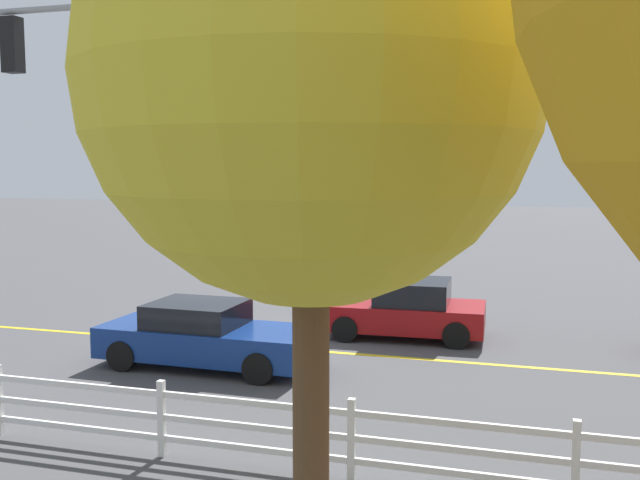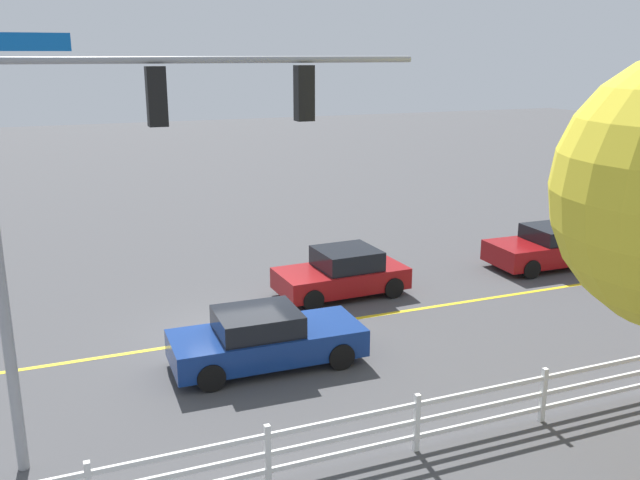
# 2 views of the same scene
# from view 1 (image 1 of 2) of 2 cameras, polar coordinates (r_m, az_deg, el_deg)

# --- Properties ---
(ground_plane) EXTENTS (120.00, 120.00, 0.00)m
(ground_plane) POSITION_cam_1_polar(r_m,az_deg,el_deg) (17.65, -6.55, -8.18)
(ground_plane) COLOR #444447
(lane_center_stripe) EXTENTS (28.00, 0.16, 0.01)m
(lane_center_stripe) POSITION_cam_1_polar(r_m,az_deg,el_deg) (16.54, 6.48, -9.15)
(lane_center_stripe) COLOR gold
(lane_center_stripe) RESTS_ON ground_plane
(car_0) EXTENTS (4.56, 1.98, 1.38)m
(car_0) POSITION_cam_1_polar(r_m,az_deg,el_deg) (15.82, -9.04, -7.43)
(car_0) COLOR navy
(car_0) RESTS_ON ground_plane
(car_2) EXTENTS (3.99, 2.14, 1.44)m
(car_2) POSITION_cam_1_polar(r_m,az_deg,el_deg) (18.33, 6.82, -5.46)
(car_2) COLOR maroon
(car_2) RESTS_ON ground_plane
(white_rail_fence) EXTENTS (26.10, 0.10, 1.15)m
(white_rail_fence) POSITION_cam_1_polar(r_m,az_deg,el_deg) (10.68, -5.29, -14.38)
(white_rail_fence) COLOR white
(white_rail_fence) RESTS_ON ground_plane
(tree_0) EXTENTS (4.38, 4.38, 7.35)m
(tree_0) POSITION_cam_1_polar(r_m,az_deg,el_deg) (6.98, -0.75, 12.75)
(tree_0) COLOR brown
(tree_0) RESTS_ON ground_plane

